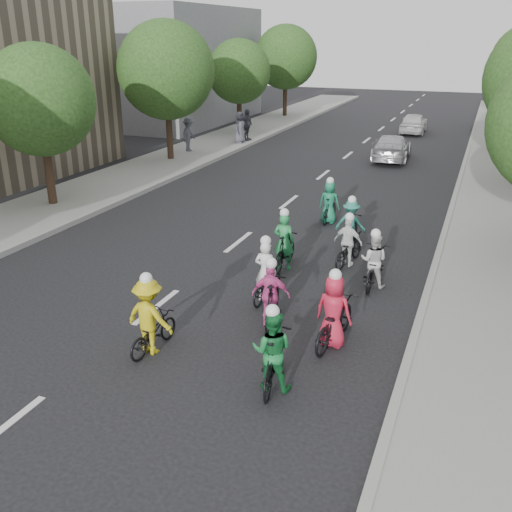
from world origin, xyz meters
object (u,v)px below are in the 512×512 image
Objects in this scene: cyclist_1 at (273,355)px; cyclist_6 at (374,265)px; cyclist_7 at (351,226)px; spectator_2 at (240,127)px; cyclist_2 at (150,322)px; follow_car_lead at (392,147)px; cyclist_5 at (285,247)px; follow_car_trail at (414,123)px; cyclist_9 at (329,206)px; cyclist_8 at (348,247)px; spectator_0 at (189,134)px; cyclist_0 at (266,279)px; cyclist_3 at (272,299)px; cyclist_4 at (334,318)px; spectator_1 at (247,125)px.

cyclist_6 is at bearing -108.31° from cyclist_1.
spectator_2 is at bearing -53.23° from cyclist_7.
follow_car_lead is at bearing -88.21° from cyclist_2.
cyclist_5 is 0.40× the size of follow_car_lead.
cyclist_1 reaches higher than follow_car_trail.
cyclist_1 reaches higher than cyclist_9.
cyclist_1 is at bearing -179.66° from cyclist_2.
follow_car_trail is at bearing -93.55° from follow_car_lead.
cyclist_9 is (-1.54, 3.65, 0.06)m from cyclist_8.
spectator_0 reaches higher than cyclist_9.
cyclist_0 is 0.38× the size of follow_car_lead.
follow_car_lead is 1.14× the size of follow_car_trail.
cyclist_9 is (-1.65, 10.14, -0.06)m from cyclist_1.
cyclist_8 is at bearing -110.24° from cyclist_0.
cyclist_4 reaches higher than cyclist_3.
cyclist_0 is 1.05× the size of cyclist_9.
cyclist_7 is at bearing 91.46° from follow_car_trail.
cyclist_2 is at bearing -155.19° from spectator_1.
cyclist_3 is at bearing 60.23° from cyclist_6.
cyclist_1 is 6.49m from cyclist_8.
spectator_0 is at bearing -52.44° from cyclist_0.
cyclist_5 is at bearing 90.61° from cyclist_9.
cyclist_2 is 0.99× the size of spectator_0.
cyclist_7 is (1.04, 4.64, 0.08)m from cyclist_0.
cyclist_2 is at bearing 76.82° from cyclist_8.
cyclist_2 is 1.00× the size of spectator_2.
cyclist_3 is 28.68m from follow_car_trail.
spectator_1 is (-9.94, 15.37, 0.46)m from cyclist_7.
cyclist_3 is 3.38m from cyclist_5.
spectator_0 is (-10.54, -11.78, 0.40)m from follow_car_trail.
cyclist_0 reaches higher than follow_car_lead.
cyclist_5 is 0.95× the size of spectator_1.
cyclist_6 reaches higher than follow_car_lead.
cyclist_1 is 5.41m from cyclist_6.
cyclist_5 reaches higher than cyclist_0.
cyclist_4 is 1.21× the size of cyclist_9.
cyclist_9 is (-0.76, 7.82, -0.02)m from cyclist_3.
follow_car_trail is at bearing -86.98° from cyclist_2.
cyclist_6 is 3.03m from cyclist_7.
cyclist_3 reaches higher than follow_car_lead.
spectator_0 reaches higher than cyclist_2.
cyclist_9 is (0.07, 4.55, -0.01)m from cyclist_5.
cyclist_5 is at bearing -86.59° from cyclist_3.
cyclist_6 is (3.62, 5.10, -0.11)m from cyclist_2.
follow_car_trail is (1.29, 30.75, -0.01)m from cyclist_2.
cyclist_3 is 1.00× the size of spectator_1.
spectator_2 is (-8.81, 12.45, 0.45)m from cyclist_9.
cyclist_0 is 0.95× the size of spectator_2.
cyclist_9 is at bearing -140.08° from spectator_1.
follow_car_trail is at bearing -38.69° from spectator_2.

